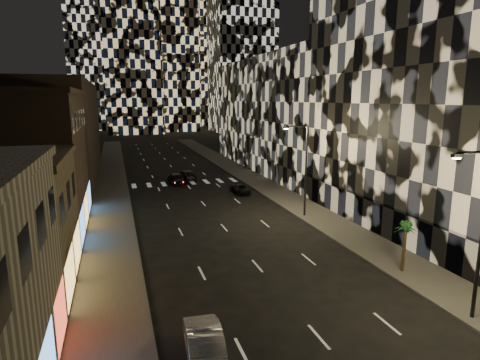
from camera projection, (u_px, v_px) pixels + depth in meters
sidewalk_left at (111, 187)px, 53.43m from camera, size 4.00×120.00×0.15m
sidewalk_right at (252, 178)px, 59.27m from camera, size 4.00×120.00×0.15m
curb_left at (127, 186)px, 54.04m from camera, size 0.20×120.00×0.15m
curb_right at (239, 179)px, 58.66m from camera, size 0.20×120.00×0.15m
retail_brown at (21, 164)px, 34.77m from camera, size 10.00×15.00×12.00m
retail_filler_left at (59, 130)px, 59.37m from camera, size 10.00×40.00×14.00m
midrise_right at (450, 105)px, 36.16m from camera, size 16.00×25.00×22.00m
midrise_base at (370, 214)px, 35.80m from camera, size 0.60×25.00×3.00m
midrise_filler_right at (296, 115)px, 66.96m from camera, size 16.00×40.00×18.00m
streetlight_near at (480, 224)px, 20.32m from camera, size 2.55×0.25×9.00m
streetlight_far at (304, 164)px, 39.03m from camera, size 2.55×0.25×9.00m
car_silver_parked at (205, 348)px, 17.71m from camera, size 1.94×4.69×1.51m
car_dark_midlane at (177, 179)px, 55.31m from camera, size 2.30×4.55×1.48m
car_dark_oncoming at (187, 175)px, 58.02m from camera, size 2.57×5.19×1.45m
car_dark_rightlane at (241, 189)px, 49.98m from camera, size 1.81×3.84×1.06m
palm_tree at (406, 230)px, 26.59m from camera, size 1.75×1.77×3.47m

